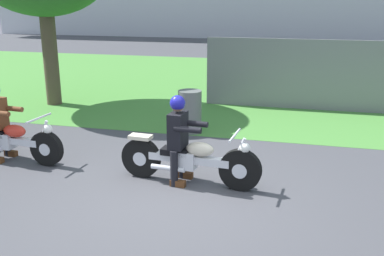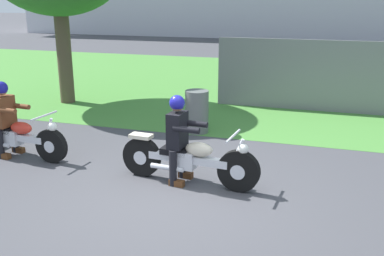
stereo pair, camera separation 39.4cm
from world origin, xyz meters
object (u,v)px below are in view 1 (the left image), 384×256
Objects in this scene: motorcycle_follow at (8,140)px; trash_can at (190,112)px; motorcycle_lead at (189,160)px; rider_lead at (179,132)px.

motorcycle_follow is 2.46× the size of trash_can.
motorcycle_lead is at bearing -75.88° from trash_can.
motorcycle_follow is 3.67m from trash_can.
trash_can is (-0.67, 2.67, 0.06)m from motorcycle_lead.
rider_lead is (-0.17, 0.02, 0.42)m from motorcycle_lead.
motorcycle_follow is (-3.40, 0.21, -0.02)m from motorcycle_lead.
rider_lead is 2.72m from trash_can.
motorcycle_follow is at bearing -138.01° from trash_can.
rider_lead reaches higher than motorcycle_lead.
rider_lead is 1.54× the size of trash_can.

